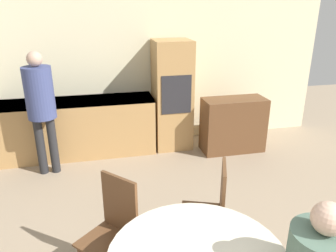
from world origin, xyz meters
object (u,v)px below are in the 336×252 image
object	(u,v)px
chair_far_right	(212,207)
person_standing	(41,101)
sideboard	(233,125)
oven_unit	(172,95)
chair_far_left	(114,225)

from	to	relation	value
chair_far_right	person_standing	bearing A→B (deg)	-119.59
sideboard	person_standing	xyz separation A→B (m)	(-2.86, -0.13, 0.63)
oven_unit	chair_far_left	distance (m)	2.91
oven_unit	chair_far_left	xyz separation A→B (m)	(-1.14, -2.65, -0.36)
chair_far_left	chair_far_right	distance (m)	0.91
chair_far_right	person_standing	xyz separation A→B (m)	(-1.70, 2.05, 0.54)
oven_unit	chair_far_right	bearing A→B (deg)	-95.14
oven_unit	sideboard	size ratio (longest dim) A/B	1.76
chair_far_left	chair_far_right	world-z (taller)	same
person_standing	chair_far_right	bearing A→B (deg)	-50.30
oven_unit	chair_far_left	world-z (taller)	oven_unit
person_standing	sideboard	bearing A→B (deg)	2.69
oven_unit	person_standing	distance (m)	2.01
sideboard	chair_far_left	size ratio (longest dim) A/B	1.05
oven_unit	person_standing	size ratio (longest dim) A/B	1.02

